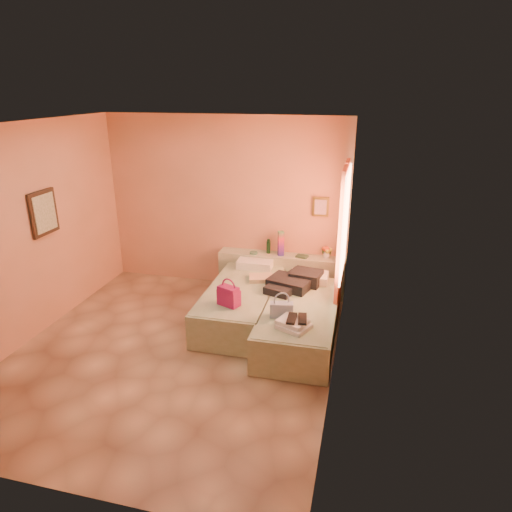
{
  "coord_description": "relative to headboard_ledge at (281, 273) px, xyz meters",
  "views": [
    {
      "loc": [
        2.23,
        -4.67,
        3.2
      ],
      "look_at": [
        0.86,
        0.85,
        1.07
      ],
      "focal_mm": 32.0,
      "sensor_mm": 36.0,
      "label": 1
    }
  ],
  "objects": [
    {
      "name": "green_book",
      "position": [
        0.33,
        -0.03,
        0.34
      ],
      "size": [
        0.21,
        0.17,
        0.03
      ],
      "primitive_type": "cube",
      "rotation": [
        0.0,
        0.0,
        -0.25
      ],
      "color": "#284B33",
      "rests_on": "headboard_ledge"
    },
    {
      "name": "khaki_garment",
      "position": [
        -0.17,
        -0.73,
        0.2
      ],
      "size": [
        0.41,
        0.36,
        0.06
      ],
      "primitive_type": "cube",
      "rotation": [
        0.0,
        0.0,
        0.28
      ],
      "color": "tan",
      "rests_on": "bed_left"
    },
    {
      "name": "sandal_pair",
      "position": [
        0.57,
        -2.01,
        0.29
      ],
      "size": [
        0.21,
        0.28,
        0.03
      ],
      "primitive_type": "cube",
      "rotation": [
        0.0,
        0.0,
        0.04
      ],
      "color": "black",
      "rests_on": "towel_stack"
    },
    {
      "name": "bed_left",
      "position": [
        -0.38,
        -1.05,
        -0.08
      ],
      "size": [
        0.93,
        2.01,
        0.5
      ],
      "primitive_type": "cube",
      "rotation": [
        0.0,
        0.0,
        0.01
      ],
      "color": "#A5B994",
      "rests_on": "ground"
    },
    {
      "name": "headboard_ledge",
      "position": [
        0.0,
        0.0,
        0.0
      ],
      "size": [
        2.05,
        0.3,
        0.65
      ],
      "primitive_type": "cube",
      "color": "#ACBB99",
      "rests_on": "ground"
    },
    {
      "name": "small_dish",
      "position": [
        -0.45,
        -0.06,
        0.34
      ],
      "size": [
        0.15,
        0.15,
        0.03
      ],
      "primitive_type": "cylinder",
      "rotation": [
        0.0,
        0.0,
        -0.17
      ],
      "color": "#457F63",
      "rests_on": "headboard_ledge"
    },
    {
      "name": "water_bottle",
      "position": [
        -0.22,
        0.03,
        0.44
      ],
      "size": [
        0.07,
        0.07,
        0.23
      ],
      "primitive_type": "cylinder",
      "rotation": [
        0.0,
        0.0,
        0.1
      ],
      "color": "#163D20",
      "rests_on": "headboard_ledge"
    },
    {
      "name": "room_walls",
      "position": [
        -0.77,
        -1.53,
        1.46
      ],
      "size": [
        4.02,
        4.51,
        2.81
      ],
      "color": "tan",
      "rests_on": "ground"
    },
    {
      "name": "flower_vase",
      "position": [
        0.71,
        0.03,
        0.44
      ],
      "size": [
        0.22,
        0.22,
        0.23
      ],
      "primitive_type": "cube",
      "rotation": [
        0.0,
        0.0,
        -0.3
      ],
      "color": "silver",
      "rests_on": "headboard_ledge"
    },
    {
      "name": "bed_right",
      "position": [
        0.52,
        -1.4,
        -0.08
      ],
      "size": [
        0.93,
        2.01,
        0.5
      ],
      "primitive_type": "cube",
      "rotation": [
        0.0,
        0.0,
        0.01
      ],
      "color": "#A5B994",
      "rests_on": "ground"
    },
    {
      "name": "rainbow_box",
      "position": [
        -0.01,
        -0.02,
        0.53
      ],
      "size": [
        0.12,
        0.12,
        0.4
      ],
      "primitive_type": "cube",
      "rotation": [
        0.0,
        0.0,
        0.42
      ],
      "color": "#9B1356",
      "rests_on": "headboard_ledge"
    },
    {
      "name": "ground",
      "position": [
        -0.98,
        -2.1,
        -0.33
      ],
      "size": [
        4.5,
        4.5,
        0.0
      ],
      "primitive_type": "plane",
      "color": "tan",
      "rests_on": "ground"
    },
    {
      "name": "magenta_handbag",
      "position": [
        -0.39,
        -1.63,
        0.31
      ],
      "size": [
        0.32,
        0.26,
        0.27
      ],
      "primitive_type": "cube",
      "rotation": [
        0.0,
        0.0,
        -0.38
      ],
      "color": "#9B1356",
      "rests_on": "bed_left"
    },
    {
      "name": "blue_handbag",
      "position": [
        0.34,
        -1.78,
        0.27
      ],
      "size": [
        0.31,
        0.18,
        0.19
      ],
      "primitive_type": "cube",
      "rotation": [
        0.0,
        0.0,
        0.2
      ],
      "color": "#3D5F94",
      "rests_on": "bed_right"
    },
    {
      "name": "clothes_pile",
      "position": [
        0.35,
        -0.9,
        0.27
      ],
      "size": [
        0.76,
        0.76,
        0.19
      ],
      "primitive_type": "cube",
      "rotation": [
        0.0,
        0.0,
        -0.26
      ],
      "color": "black",
      "rests_on": "bed_right"
    },
    {
      "name": "towel_stack",
      "position": [
        0.54,
        -2.03,
        0.23
      ],
      "size": [
        0.44,
        0.42,
        0.1
      ],
      "primitive_type": "cube",
      "rotation": [
        0.0,
        0.0,
        -0.43
      ],
      "color": "silver",
      "rests_on": "bed_right"
    }
  ]
}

